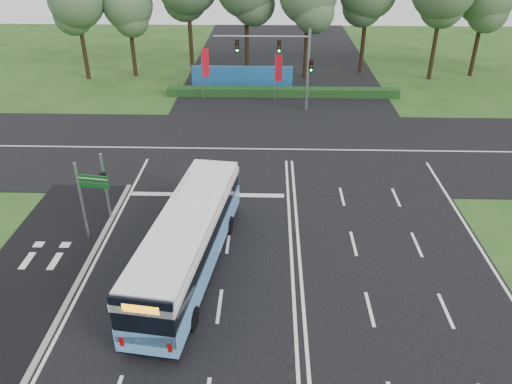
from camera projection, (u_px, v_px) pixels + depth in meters
ground at (291, 243)px, 26.29m from camera, size 120.00×120.00×0.00m
road_main at (291, 243)px, 26.28m from camera, size 20.00×120.00×0.04m
road_cross at (285, 150)px, 36.77m from camera, size 120.00×14.00×0.05m
bike_path at (33, 274)px, 23.97m from camera, size 5.00×18.00×0.06m
kerb_strip at (82, 274)px, 23.90m from camera, size 0.25×18.00×0.12m
city_bus at (189, 240)px, 23.48m from camera, size 4.08×12.20×3.44m
pedestrian_signal at (105, 184)px, 27.38m from camera, size 0.35×0.44×4.02m
street_sign at (87, 194)px, 25.25m from camera, size 1.74×0.37×4.50m
banner_flag_left at (205, 66)px, 45.52m from camera, size 0.71×0.11×4.79m
banner_flag_mid at (278, 71)px, 44.64m from camera, size 0.63×0.29×4.52m
traffic_light_gantry at (287, 58)px, 41.95m from camera, size 8.41×0.28×7.00m
hedge at (283, 92)px, 47.52m from camera, size 22.00×1.20×0.80m
blue_hoarding at (242, 77)px, 49.46m from camera, size 10.00×0.30×2.20m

